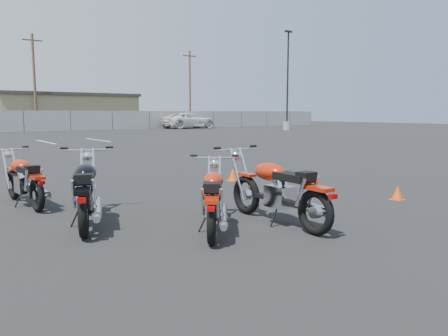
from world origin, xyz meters
TOP-DOWN VIEW (x-y plane):
  - ground at (0.00, 0.00)m, footprint 120.00×120.00m
  - motorcycle_front_red at (-2.76, 2.55)m, footprint 0.79×2.03m
  - motorcycle_second_black at (-2.33, 0.57)m, footprint 1.23×2.17m
  - motorcycle_third_red at (-1.01, -0.80)m, footprint 1.51×1.82m
  - motorcycle_rear_red at (-0.01, -1.06)m, footprint 0.87×2.24m
  - training_cone_near at (1.94, 2.61)m, footprint 0.26×0.26m
  - training_cone_far at (3.06, -1.08)m, footprint 0.22×0.22m
  - light_pole_east at (24.81, 24.09)m, footprint 0.80×0.70m
  - tan_building_east at (10.00, 44.00)m, footprint 14.40×9.40m
  - utility_pole_c at (6.00, 39.00)m, footprint 1.80×0.24m
  - utility_pole_d at (24.00, 40.00)m, footprint 1.80×0.24m
  - white_van at (19.79, 33.46)m, footprint 3.11×6.89m

SIDE VIEW (x-z plane):
  - ground at x=0.00m, z-range 0.00..0.00m
  - training_cone_far at x=3.06m, z-range 0.00..0.27m
  - training_cone_near at x=1.94m, z-range 0.00..0.31m
  - motorcycle_third_red at x=-1.01m, z-range -0.04..0.94m
  - motorcycle_front_red at x=-2.76m, z-range -0.04..0.95m
  - motorcycle_second_black at x=-2.33m, z-range -0.05..1.03m
  - motorcycle_rear_red at x=-0.01m, z-range -0.05..1.05m
  - white_van at x=19.79m, z-range 0.00..2.56m
  - tan_building_east at x=10.00m, z-range 0.01..3.71m
  - light_pole_east at x=24.81m, z-range -2.26..6.86m
  - utility_pole_c at x=6.00m, z-range 0.19..9.19m
  - utility_pole_d at x=24.00m, z-range 0.19..9.19m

